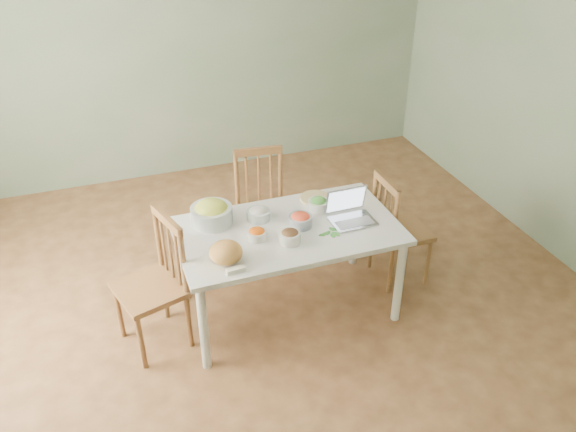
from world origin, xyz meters
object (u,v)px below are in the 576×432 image
object	(u,v)px
chair_far	(264,211)
bread_boule	(226,252)
bowl_squash	(211,212)
chair_left	(149,287)
dining_table	(288,270)
laptop	(353,209)
chair_right	(402,228)

from	to	relation	value
chair_far	bread_boule	world-z (taller)	chair_far
bread_boule	bowl_squash	world-z (taller)	bowl_squash
chair_left	dining_table	bearing A→B (deg)	74.15
chair_far	bowl_squash	world-z (taller)	chair_far
chair_left	laptop	size ratio (longest dim) A/B	3.16
chair_left	bread_boule	xyz separation A→B (m)	(0.48, -0.21, 0.30)
chair_right	chair_left	bearing A→B (deg)	93.59
chair_left	bowl_squash	distance (m)	0.64
bread_boule	laptop	world-z (taller)	laptop
chair_far	chair_left	size ratio (longest dim) A/B	0.98
chair_right	bowl_squash	world-z (taller)	chair_right
chair_right	laptop	world-z (taller)	laptop
dining_table	chair_left	bearing A→B (deg)	-179.16
dining_table	chair_far	distance (m)	0.65
dining_table	chair_far	xyz separation A→B (m)	(0.03, 0.64, 0.11)
chair_far	chair_right	size ratio (longest dim) A/B	1.05
dining_table	chair_right	size ratio (longest dim) A/B	1.69
bowl_squash	chair_right	bearing A→B (deg)	-6.20
bowl_squash	bread_boule	bearing A→B (deg)	-92.35
chair_far	chair_left	distance (m)	1.19
dining_table	bowl_squash	distance (m)	0.68
dining_table	bread_boule	world-z (taller)	bread_boule
chair_left	chair_right	world-z (taller)	chair_left
bread_boule	bowl_squash	bearing A→B (deg)	87.65
laptop	chair_left	bearing A→B (deg)	176.90
dining_table	laptop	bearing A→B (deg)	-8.94
dining_table	bowl_squash	world-z (taller)	bowl_squash
chair_far	chair_right	distance (m)	1.08
bread_boule	bowl_squash	size ratio (longest dim) A/B	0.73
bowl_squash	laptop	xyz separation A→B (m)	(0.91, -0.31, 0.02)
chair_far	bread_boule	size ratio (longest dim) A/B	4.44
bread_boule	bowl_squash	distance (m)	0.47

